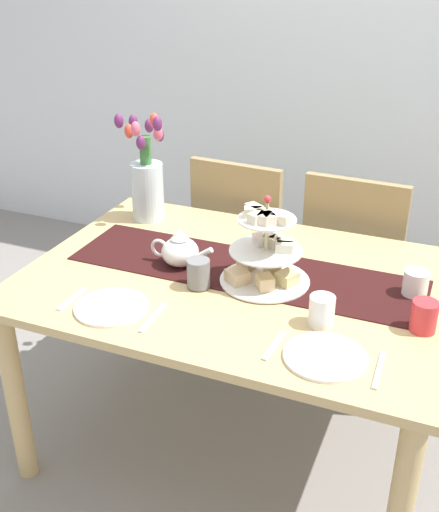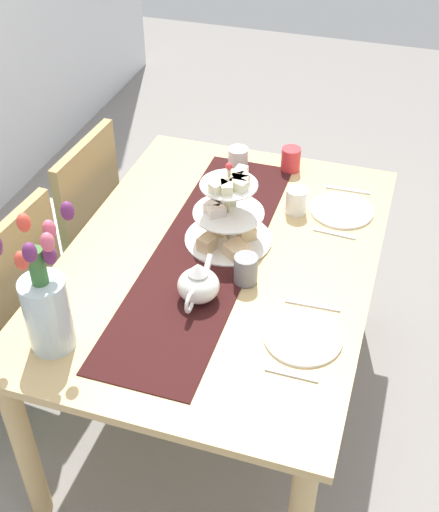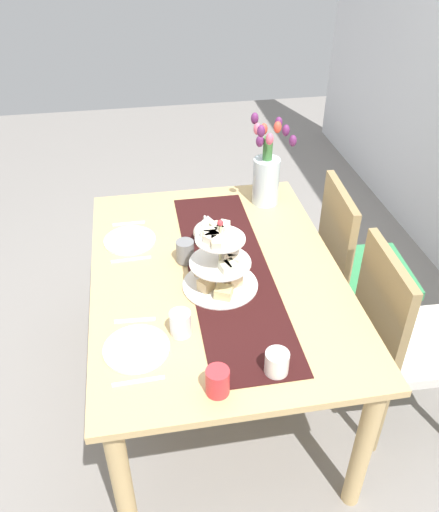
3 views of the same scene
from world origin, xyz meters
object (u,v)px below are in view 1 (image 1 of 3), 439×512
at_px(dining_table, 238,303).
at_px(dinner_plate_left, 111,307).
at_px(knife_left, 153,317).
at_px(mug_grey, 198,273).
at_px(chair_left, 245,241).
at_px(fork_left, 72,299).
at_px(dinner_plate_right, 325,357).
at_px(cream_jug, 416,283).
at_px(mug_orange, 424,316).
at_px(chair_right, 355,260).
at_px(tulip_vase, 147,180).
at_px(teapot, 180,250).
at_px(mug_white_text, 322,311).
at_px(knife_right, 379,370).
at_px(tiered_cake_stand, 265,254).
at_px(fork_right, 274,346).

relative_size(dining_table, dinner_plate_left, 6.22).
xyz_separation_m(knife_left, mug_grey, (0.05, 0.23, 0.05)).
bearing_deg(chair_left, fork_left, -99.80).
bearing_deg(dinner_plate_right, cream_jug, 68.19).
bearing_deg(dinner_plate_left, mug_orange, 15.20).
xyz_separation_m(chair_right, dinner_plate_left, (-0.56, -1.08, 0.23)).
height_order(dining_table, tulip_vase, tulip_vase).
xyz_separation_m(teapot, tulip_vase, (-0.31, 0.34, 0.10)).
height_order(dining_table, chair_right, chair_right).
height_order(dining_table, teapot, teapot).
height_order(mug_grey, mug_white_text, mug_grey).
bearing_deg(dinner_plate_right, mug_grey, 154.63).
xyz_separation_m(tulip_vase, fork_left, (0.09, -0.68, -0.16)).
relative_size(teapot, dinner_plate_right, 1.04).
height_order(dinner_plate_left, mug_orange, mug_orange).
distance_m(chair_right, teapot, 0.93).
bearing_deg(dining_table, knife_right, -32.93).
bearing_deg(tulip_vase, mug_white_text, -31.21).
bearing_deg(cream_jug, dinner_plate_right, -111.81).
height_order(chair_right, mug_grey, chair_right).
xyz_separation_m(tiered_cake_stand, teapot, (-0.31, -0.00, -0.04)).
relative_size(chair_left, cream_jug, 10.71).
bearing_deg(dinner_plate_left, mug_grey, 49.83).
xyz_separation_m(tiered_cake_stand, tulip_vase, (-0.62, 0.33, 0.06)).
distance_m(tulip_vase, knife_right, 1.26).
height_order(chair_left, dinner_plate_left, chair_left).
bearing_deg(tiered_cake_stand, mug_white_text, -37.42).
bearing_deg(knife_right, cream_jug, 85.66).
height_order(teapot, mug_white_text, teapot).
xyz_separation_m(chair_right, mug_grey, (-0.36, -0.85, 0.28)).
distance_m(dinner_plate_left, fork_left, 0.15).
bearing_deg(knife_right, chair_right, 103.64).
relative_size(tulip_vase, mug_grey, 4.67).
distance_m(cream_jug, mug_orange, 0.21).
bearing_deg(chair_left, teapot, -87.82).
xyz_separation_m(chair_right, mug_orange, (0.34, -0.83, 0.27)).
bearing_deg(dinner_plate_right, chair_right, 96.18).
xyz_separation_m(fork_left, fork_right, (0.67, 0.00, 0.00)).
relative_size(mug_grey, mug_white_text, 1.00).
relative_size(dinner_plate_left, fork_left, 1.53).
xyz_separation_m(tiered_cake_stand, fork_right, (0.15, -0.34, -0.10)).
relative_size(knife_left, dinner_plate_right, 0.74).
bearing_deg(mug_grey, teapot, 136.83).
height_order(dining_table, cream_jug, cream_jug).
xyz_separation_m(chair_left, mug_grey, (0.15, -0.85, 0.28)).
relative_size(dining_table, mug_orange, 15.06).
bearing_deg(knife_right, mug_white_text, 141.11).
height_order(dinner_plate_left, mug_white_text, mug_white_text).
distance_m(chair_left, dinner_plate_right, 1.27).
bearing_deg(mug_white_text, tiered_cake_stand, 142.58).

